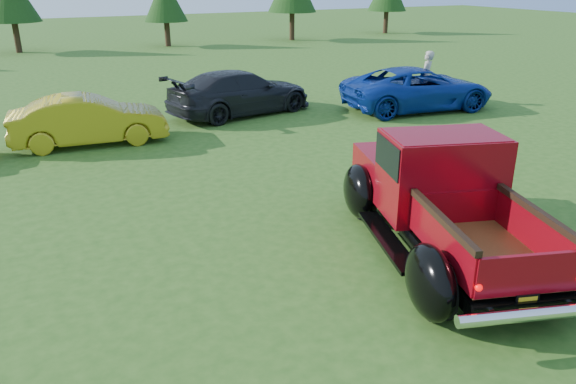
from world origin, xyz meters
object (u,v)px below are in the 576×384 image
at_px(pickup_truck, 439,193).
at_px(spectator, 426,77).
at_px(show_car_grey, 240,92).
at_px(show_car_blue, 418,89).
at_px(show_car_yellow, 89,120).

height_order(pickup_truck, spectator, pickup_truck).
bearing_deg(show_car_grey, show_car_blue, -122.07).
bearing_deg(show_car_yellow, show_car_grey, -68.57).
relative_size(show_car_yellow, show_car_grey, 0.82).
distance_m(show_car_yellow, show_car_blue, 11.05).
relative_size(pickup_truck, show_car_yellow, 1.38).
distance_m(show_car_yellow, spectator, 12.05).
distance_m(show_car_yellow, show_car_grey, 5.39).
bearing_deg(spectator, show_car_yellow, -32.53).
relative_size(show_car_blue, spectator, 2.82).
distance_m(pickup_truck, spectator, 12.07).
height_order(show_car_yellow, spectator, spectator).
relative_size(show_car_grey, show_car_blue, 0.96).
relative_size(pickup_truck, show_car_blue, 1.09).
relative_size(pickup_truck, show_car_grey, 1.13).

